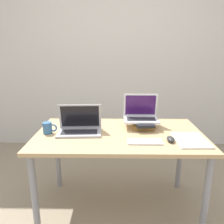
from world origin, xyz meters
TOP-DOWN VIEW (x-y plane):
  - wall_back at (0.00, 1.88)m, footprint 8.00×0.05m
  - desk at (0.00, 0.40)m, footprint 1.39×0.80m
  - laptop_left at (-0.33, 0.40)m, footprint 0.37×0.24m
  - book_stack at (0.21, 0.54)m, footprint 0.18×0.29m
  - laptop_on_books at (0.20, 0.56)m, footprint 0.31×0.22m
  - wireless_keyboard at (0.19, 0.19)m, footprint 0.26×0.11m
  - mouse at (0.39, 0.22)m, footprint 0.06×0.10m
  - notepad at (0.54, 0.23)m, footprint 0.25×0.31m
  - mug at (-0.59, 0.38)m, footprint 0.12×0.07m

SIDE VIEW (x-z plane):
  - desk at x=0.00m, z-range 0.29..1.04m
  - notepad at x=0.54m, z-range 0.75..0.76m
  - wireless_keyboard at x=0.19m, z-range 0.75..0.76m
  - mouse at x=0.39m, z-range 0.75..0.78m
  - book_stack at x=0.21m, z-range 0.75..0.81m
  - laptop_left at x=-0.33m, z-range 0.68..0.91m
  - mug at x=-0.59m, z-range 0.75..0.84m
  - laptop_on_books at x=0.20m, z-range 0.74..0.97m
  - wall_back at x=0.00m, z-range 0.00..2.70m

